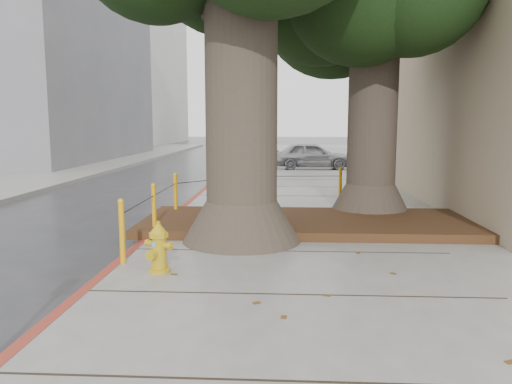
% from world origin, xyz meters
% --- Properties ---
extents(ground, '(140.00, 140.00, 0.00)m').
position_xyz_m(ground, '(0.00, 0.00, 0.00)').
color(ground, '#28282B').
rests_on(ground, ground).
extents(sidewalk_far, '(16.00, 20.00, 0.15)m').
position_xyz_m(sidewalk_far, '(6.00, 30.00, 0.07)').
color(sidewalk_far, slate).
rests_on(sidewalk_far, ground).
extents(curb_red, '(0.14, 26.00, 0.16)m').
position_xyz_m(curb_red, '(-2.00, 2.50, 0.07)').
color(curb_red, maroon).
rests_on(curb_red, ground).
extents(planter_bed, '(6.40, 2.60, 0.16)m').
position_xyz_m(planter_bed, '(0.90, 3.90, 0.23)').
color(planter_bed, black).
rests_on(planter_bed, sidewalk_main).
extents(building_far_grey, '(12.00, 16.00, 12.00)m').
position_xyz_m(building_far_grey, '(-15.00, 22.00, 6.00)').
color(building_far_grey, slate).
rests_on(building_far_grey, ground).
extents(building_far_white, '(12.00, 18.00, 15.00)m').
position_xyz_m(building_far_white, '(-17.00, 45.00, 7.50)').
color(building_far_white, silver).
rests_on(building_far_white, ground).
extents(bollard_ring, '(3.79, 5.39, 0.95)m').
position_xyz_m(bollard_ring, '(-0.87, 4.38, 0.66)').
color(bollard_ring, orange).
rests_on(bollard_ring, sidewalk_main).
extents(fire_hydrant, '(0.39, 0.39, 0.71)m').
position_xyz_m(fire_hydrant, '(-1.27, 0.80, 0.49)').
color(fire_hydrant, gold).
rests_on(fire_hydrant, sidewalk_main).
extents(car_silver, '(3.77, 1.59, 1.27)m').
position_xyz_m(car_silver, '(1.73, 17.74, 0.64)').
color(car_silver, '#B3B4B9').
rests_on(car_silver, ground).
extents(car_dark, '(1.99, 4.38, 1.24)m').
position_xyz_m(car_dark, '(-12.01, 19.44, 0.62)').
color(car_dark, black).
rests_on(car_dark, ground).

